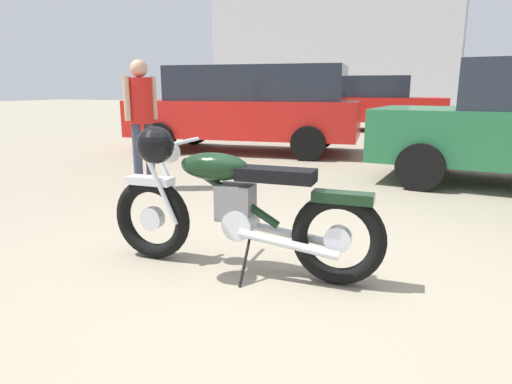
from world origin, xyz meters
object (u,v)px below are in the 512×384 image
vintage_motorcycle (230,205)px  bystander (141,111)px  pale_sedan_back (373,104)px  white_estate_far (249,106)px

vintage_motorcycle → bystander: bystander is taller
pale_sedan_back → white_estate_far: bearing=65.6°
white_estate_far → pale_sedan_back: white_estate_far is taller
vintage_motorcycle → white_estate_far: size_ratio=0.43×
bystander → vintage_motorcycle: bearing=162.4°
vintage_motorcycle → white_estate_far: (-2.18, 5.91, 0.45)m
white_estate_far → vintage_motorcycle: bearing=105.0°
pale_sedan_back → bystander: bearing=72.4°
vintage_motorcycle → pale_sedan_back: size_ratio=0.48×
vintage_motorcycle → bystander: size_ratio=1.25×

